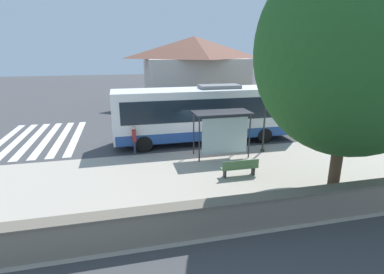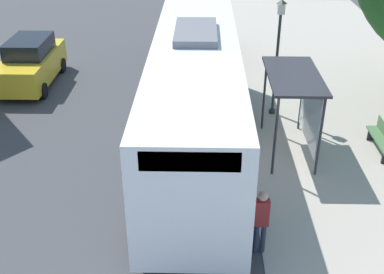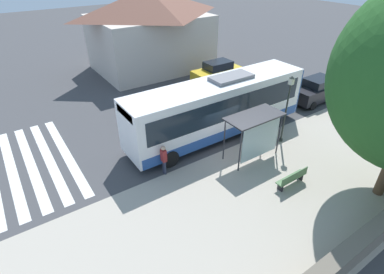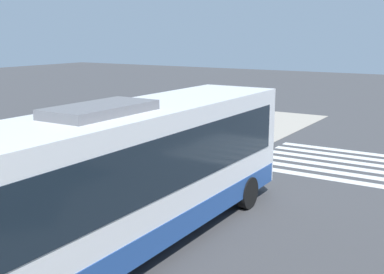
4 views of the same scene
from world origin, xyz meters
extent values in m
plane|color=#424244|center=(0.00, 0.00, 0.00)|extent=(120.00, 120.00, 0.00)
cube|color=white|center=(1.69, -0.68, 2.01)|extent=(2.58, 12.04, 3.12)
cube|color=black|center=(1.69, -0.68, 2.42)|extent=(2.62, 11.08, 1.37)
cube|color=#264C93|center=(1.69, -0.68, 0.76)|extent=(2.62, 11.80, 0.62)
cube|color=#264C93|center=(1.69, -6.67, 2.01)|extent=(2.62, 0.06, 3.00)
cube|color=black|center=(1.69, 5.30, 3.26)|extent=(1.93, 0.08, 0.44)
cube|color=slate|center=(1.69, -1.58, 3.68)|extent=(1.29, 2.65, 0.22)
cylinder|color=black|center=(0.48, 3.54, 0.50)|extent=(0.30, 1.00, 1.00)
cylinder|color=black|center=(2.90, 3.54, 0.50)|extent=(0.30, 1.00, 1.00)
cylinder|color=black|center=(0.48, -4.41, 0.50)|extent=(0.30, 1.00, 1.00)
cylinder|color=black|center=(2.90, -4.41, 0.50)|extent=(0.30, 1.00, 1.00)
cylinder|color=#2D2D33|center=(-0.65, -2.22, 1.28)|extent=(0.08, 0.08, 2.56)
cylinder|color=#2D2D33|center=(-0.65, 0.72, 1.28)|extent=(0.08, 0.08, 2.56)
cylinder|color=#2D2D33|center=(-1.94, -2.22, 1.28)|extent=(0.08, 0.08, 2.56)
cylinder|color=#2D2D33|center=(-1.94, 0.72, 1.28)|extent=(0.08, 0.08, 2.56)
cube|color=#2D2D33|center=(-1.30, -0.75, 2.60)|extent=(1.59, 3.25, 0.08)
cube|color=silver|center=(-1.92, -0.75, 1.41)|extent=(0.03, 2.65, 2.05)
cylinder|color=#2D3347|center=(0.00, 4.13, 0.42)|extent=(0.12, 0.12, 0.84)
cylinder|color=#2D3347|center=(0.16, 4.13, 0.42)|extent=(0.12, 0.12, 0.84)
cube|color=maroon|center=(0.08, 4.13, 1.18)|extent=(0.34, 0.22, 0.68)
sphere|color=tan|center=(0.08, 4.13, 1.63)|extent=(0.23, 0.23, 0.23)
cube|color=#4C7247|center=(-4.29, -0.69, 0.45)|extent=(0.40, 1.87, 0.06)
cube|color=black|center=(-4.29, -1.43, 0.23)|extent=(0.32, 0.06, 0.45)
cylinder|color=#2D332D|center=(-1.17, -3.48, 0.08)|extent=(0.24, 0.24, 0.16)
cylinder|color=#2D332D|center=(-1.17, -3.48, 1.88)|extent=(0.10, 0.10, 3.76)
cube|color=silver|center=(-1.17, -3.48, 3.93)|extent=(0.24, 0.24, 0.35)
pyramid|color=#2D332D|center=(-1.17, -3.48, 4.18)|extent=(0.28, 0.28, 0.14)
cube|color=black|center=(1.38, -10.20, 0.77)|extent=(1.86, 4.32, 1.00)
cube|color=black|center=(1.38, -10.30, 1.58)|extent=(1.58, 2.25, 0.62)
cylinder|color=black|center=(0.50, -8.79, 0.32)|extent=(0.22, 0.64, 0.64)
cylinder|color=black|center=(2.26, -8.79, 0.32)|extent=(0.22, 0.64, 0.64)
cylinder|color=black|center=(0.50, -11.60, 0.32)|extent=(0.22, 0.64, 0.64)
cylinder|color=black|center=(2.26, -11.60, 0.32)|extent=(0.22, 0.64, 0.64)
cube|color=gold|center=(8.72, -6.13, 0.79)|extent=(1.80, 4.49, 1.04)
cube|color=black|center=(8.72, -6.24, 1.64)|extent=(1.53, 2.33, 0.65)
cylinder|color=black|center=(7.86, -4.67, 0.32)|extent=(0.22, 0.64, 0.64)
cylinder|color=black|center=(9.57, -4.67, 0.32)|extent=(0.22, 0.64, 0.64)
cylinder|color=black|center=(7.86, -7.59, 0.32)|extent=(0.22, 0.64, 0.64)
cylinder|color=black|center=(9.57, -7.59, 0.32)|extent=(0.22, 0.64, 0.64)
camera|label=1|loc=(-17.01, 4.77, 6.04)|focal=28.00mm
camera|label=2|loc=(1.47, 12.95, 7.98)|focal=45.00mm
camera|label=3|loc=(-11.12, 9.97, 10.11)|focal=28.00mm
camera|label=4|loc=(8.99, -9.45, 5.30)|focal=45.00mm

